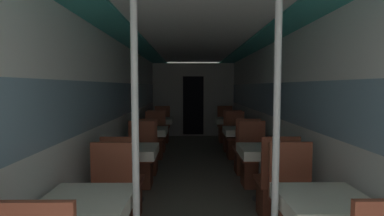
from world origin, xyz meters
The scene contains 26 objects.
wall_left centered at (-1.28, 3.73, 1.16)m, with size 0.05×10.26×2.27m.
wall_right centered at (1.28, 3.73, 1.16)m, with size 0.05×10.26×2.27m.
ceiling_panel centered at (0.00, 3.73, 2.31)m, with size 2.57×10.26×0.07m.
bulkhead_far centered at (0.00, 7.98, 1.13)m, with size 2.52×0.09×2.27m.
dining_table_left_0 centered at (-0.88, 0.80, 0.62)m, with size 0.64×0.64×0.73m.
support_pole_left_0 centered at (-0.51, 0.80, 1.13)m, with size 0.05×0.05×2.27m.
dining_table_left_1 centered at (-0.88, 2.63, 0.62)m, with size 0.64×0.64×0.73m.
chair_left_near_1 centered at (-0.88, 2.04, 0.30)m, with size 0.42×0.42×1.00m.
chair_left_far_1 centered at (-0.88, 3.22, 0.30)m, with size 0.42×0.42×1.00m.
dining_table_left_2 centered at (-0.88, 4.46, 0.62)m, with size 0.64×0.64×0.73m.
chair_left_near_2 centered at (-0.88, 3.87, 0.30)m, with size 0.42×0.42×1.00m.
chair_left_far_2 centered at (-0.88, 5.05, 0.30)m, with size 0.42×0.42×1.00m.
dining_table_left_3 centered at (-0.88, 6.28, 0.62)m, with size 0.64×0.64×0.73m.
chair_left_near_3 centered at (-0.88, 5.69, 0.30)m, with size 0.42×0.42×1.00m.
chair_left_far_3 centered at (-0.88, 6.87, 0.30)m, with size 0.42×0.42×1.00m.
dining_table_right_0 centered at (0.88, 0.80, 0.62)m, with size 0.64×0.64×0.73m.
support_pole_right_0 centered at (0.51, 0.80, 1.13)m, with size 0.05×0.05×2.27m.
dining_table_right_1 centered at (0.88, 2.63, 0.62)m, with size 0.64×0.64×0.73m.
chair_right_near_1 centered at (0.88, 2.04, 0.30)m, with size 0.42×0.42×1.00m.
chair_right_far_1 centered at (0.88, 3.22, 0.30)m, with size 0.42×0.42×1.00m.
dining_table_right_2 centered at (0.88, 4.46, 0.62)m, with size 0.64×0.64×0.73m.
chair_right_near_2 centered at (0.88, 3.87, 0.30)m, with size 0.42×0.42×1.00m.
chair_right_far_2 centered at (0.88, 5.05, 0.30)m, with size 0.42×0.42×1.00m.
dining_table_right_3 centered at (0.88, 6.28, 0.62)m, with size 0.64×0.64×0.73m.
chair_right_near_3 centered at (0.88, 5.69, 0.30)m, with size 0.42×0.42×1.00m.
chair_right_far_3 centered at (0.88, 6.87, 0.30)m, with size 0.42×0.42×1.00m.
Camera 1 is at (-0.12, -1.35, 1.55)m, focal length 28.00 mm.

